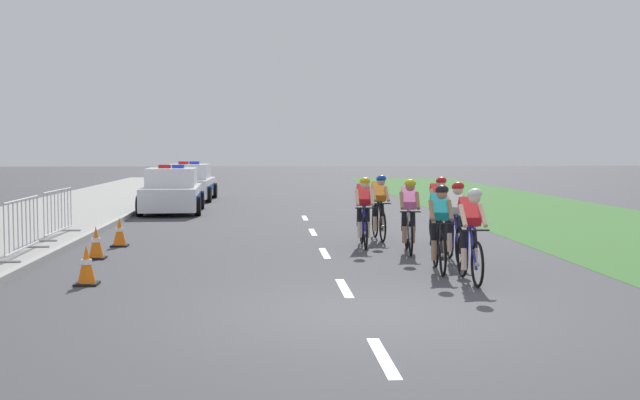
# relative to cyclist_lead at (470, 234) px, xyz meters

# --- Properties ---
(ground_plane) EXTENTS (160.00, 160.00, 0.00)m
(ground_plane) POSITION_rel_cyclist_lead_xyz_m (-2.07, -2.29, -0.79)
(ground_plane) COLOR #424247
(sidewalk_slab) EXTENTS (5.00, 60.00, 0.12)m
(sidewalk_slab) POSITION_rel_cyclist_lead_xyz_m (-9.92, 11.71, -0.73)
(sidewalk_slab) COLOR gray
(sidewalk_slab) RESTS_ON ground
(kerb_edge) EXTENTS (0.16, 60.00, 0.13)m
(kerb_edge) POSITION_rel_cyclist_lead_xyz_m (-7.50, 11.71, -0.72)
(kerb_edge) COLOR #9E9E99
(kerb_edge) RESTS_ON ground
(grass_verge) EXTENTS (7.00, 60.00, 0.01)m
(grass_verge) POSITION_rel_cyclist_lead_xyz_m (5.97, 11.71, -0.78)
(grass_verge) COLOR #3D7033
(grass_verge) RESTS_ON ground
(lane_markings_centre) EXTENTS (0.14, 17.60, 0.01)m
(lane_markings_centre) POSITION_rel_cyclist_lead_xyz_m (-2.07, 3.61, -0.78)
(lane_markings_centre) COLOR white
(lane_markings_centre) RESTS_ON ground
(cyclist_lead) EXTENTS (0.42, 1.72, 1.56)m
(cyclist_lead) POSITION_rel_cyclist_lead_xyz_m (0.00, 0.00, 0.00)
(cyclist_lead) COLOR black
(cyclist_lead) RESTS_ON ground
(cyclist_second) EXTENTS (0.45, 1.72, 1.56)m
(cyclist_second) POSITION_rel_cyclist_lead_xyz_m (-0.26, 1.07, 0.00)
(cyclist_second) COLOR black
(cyclist_second) RESTS_ON ground
(cyclist_third) EXTENTS (0.43, 1.72, 1.56)m
(cyclist_third) POSITION_rel_cyclist_lead_xyz_m (0.29, 2.22, 0.00)
(cyclist_third) COLOR black
(cyclist_third) RESTS_ON ground
(cyclist_fourth) EXTENTS (0.45, 1.72, 1.56)m
(cyclist_fourth) POSITION_rel_cyclist_lead_xyz_m (-0.34, 3.52, 0.00)
(cyclist_fourth) COLOR black
(cyclist_fourth) RESTS_ON ground
(cyclist_fifth) EXTENTS (0.42, 1.72, 1.56)m
(cyclist_fifth) POSITION_rel_cyclist_lead_xyz_m (0.52, 4.68, 0.00)
(cyclist_fifth) COLOR black
(cyclist_fifth) RESTS_ON ground
(cyclist_sixth) EXTENTS (0.42, 1.72, 1.56)m
(cyclist_sixth) POSITION_rel_cyclist_lead_xyz_m (-1.14, 4.56, 0.00)
(cyclist_sixth) COLOR black
(cyclist_sixth) RESTS_ON ground
(cyclist_seventh) EXTENTS (0.42, 1.72, 1.56)m
(cyclist_seventh) POSITION_rel_cyclist_lead_xyz_m (-0.62, 5.85, 0.00)
(cyclist_seventh) COLOR black
(cyclist_seventh) RESTS_ON ground
(police_car_nearest) EXTENTS (2.13, 4.47, 1.59)m
(police_car_nearest) POSITION_rel_cyclist_lead_xyz_m (-6.36, 13.95, -0.11)
(police_car_nearest) COLOR white
(police_car_nearest) RESTS_ON ground
(police_car_second) EXTENTS (2.06, 4.43, 1.59)m
(police_car_second) POSITION_rel_cyclist_lead_xyz_m (-6.37, 20.00, -0.11)
(police_car_second) COLOR white
(police_car_second) RESTS_ON ground
(crowd_barrier_middle) EXTENTS (0.57, 2.32, 1.07)m
(crowd_barrier_middle) POSITION_rel_cyclist_lead_xyz_m (-7.90, 2.94, -0.14)
(crowd_barrier_middle) COLOR #B7BABF
(crowd_barrier_middle) RESTS_ON sidewalk_slab
(crowd_barrier_rear) EXTENTS (0.52, 2.32, 1.07)m
(crowd_barrier_rear) POSITION_rel_cyclist_lead_xyz_m (-8.05, 6.12, -0.14)
(crowd_barrier_rear) COLOR #B7BABF
(crowd_barrier_rear) RESTS_ON sidewalk_slab
(traffic_cone_near) EXTENTS (0.36, 0.36, 0.64)m
(traffic_cone_near) POSITION_rel_cyclist_lead_xyz_m (-6.09, 0.17, -0.48)
(traffic_cone_near) COLOR black
(traffic_cone_near) RESTS_ON ground
(traffic_cone_mid) EXTENTS (0.36, 0.36, 0.64)m
(traffic_cone_mid) POSITION_rel_cyclist_lead_xyz_m (-6.46, 5.02, -0.48)
(traffic_cone_mid) COLOR black
(traffic_cone_mid) RESTS_ON ground
(traffic_cone_far) EXTENTS (0.36, 0.36, 0.64)m
(traffic_cone_far) POSITION_rel_cyclist_lead_xyz_m (-6.56, 3.10, -0.48)
(traffic_cone_far) COLOR black
(traffic_cone_far) RESTS_ON ground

